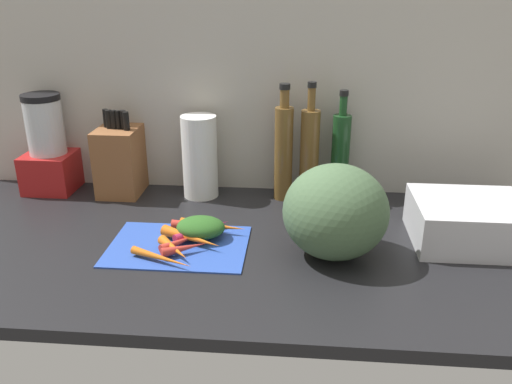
{
  "coord_description": "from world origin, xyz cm",
  "views": [
    {
      "loc": [
        19.62,
        -119.11,
        62.13
      ],
      "look_at": [
        9.19,
        0.22,
        13.59
      ],
      "focal_mm": 36.86,
      "sensor_mm": 36.0,
      "label": 1
    }
  ],
  "objects_px": {
    "cutting_board": "(178,245)",
    "carrot_3": "(179,242)",
    "winter_squash": "(335,212)",
    "carrot_4": "(174,249)",
    "carrot_1": "(213,226)",
    "carrot_5": "(200,225)",
    "knife_block": "(121,160)",
    "carrot_2": "(203,230)",
    "bottle_1": "(309,153)",
    "bottle_2": "(340,155)",
    "carrot_0": "(185,248)",
    "carrot_6": "(191,238)",
    "dish_rack": "(468,222)",
    "paper_towel_roll": "(200,157)",
    "blender_appliance": "(48,150)",
    "bottle_0": "(284,151)",
    "carrot_7": "(161,258)"
  },
  "relations": [
    {
      "from": "blender_appliance",
      "to": "carrot_1",
      "type": "bearing_deg",
      "value": -26.06
    },
    {
      "from": "carrot_1",
      "to": "carrot_5",
      "type": "height_order",
      "value": "carrot_1"
    },
    {
      "from": "carrot_6",
      "to": "dish_rack",
      "type": "bearing_deg",
      "value": 7.18
    },
    {
      "from": "knife_block",
      "to": "bottle_2",
      "type": "xyz_separation_m",
      "value": [
        0.67,
        0.02,
        0.03
      ]
    },
    {
      "from": "carrot_7",
      "to": "blender_appliance",
      "type": "distance_m",
      "value": 0.65
    },
    {
      "from": "carrot_3",
      "to": "bottle_1",
      "type": "relative_size",
      "value": 0.3
    },
    {
      "from": "carrot_0",
      "to": "bottle_1",
      "type": "bearing_deg",
      "value": 52.37
    },
    {
      "from": "cutting_board",
      "to": "blender_appliance",
      "type": "distance_m",
      "value": 0.61
    },
    {
      "from": "carrot_6",
      "to": "paper_towel_roll",
      "type": "distance_m",
      "value": 0.35
    },
    {
      "from": "carrot_2",
      "to": "blender_appliance",
      "type": "xyz_separation_m",
      "value": [
        -0.53,
        0.29,
        0.11
      ]
    },
    {
      "from": "carrot_1",
      "to": "carrot_7",
      "type": "height_order",
      "value": "carrot_1"
    },
    {
      "from": "carrot_3",
      "to": "bottle_2",
      "type": "bearing_deg",
      "value": 42.55
    },
    {
      "from": "cutting_board",
      "to": "carrot_4",
      "type": "bearing_deg",
      "value": -89.04
    },
    {
      "from": "winter_squash",
      "to": "knife_block",
      "type": "relative_size",
      "value": 0.95
    },
    {
      "from": "paper_towel_roll",
      "to": "bottle_1",
      "type": "relative_size",
      "value": 0.71
    },
    {
      "from": "carrot_6",
      "to": "dish_rack",
      "type": "height_order",
      "value": "dish_rack"
    },
    {
      "from": "carrot_2",
      "to": "bottle_1",
      "type": "relative_size",
      "value": 0.47
    },
    {
      "from": "winter_squash",
      "to": "knife_block",
      "type": "xyz_separation_m",
      "value": [
        -0.64,
        0.36,
        -0.01
      ]
    },
    {
      "from": "carrot_4",
      "to": "winter_squash",
      "type": "bearing_deg",
      "value": 5.9
    },
    {
      "from": "carrot_2",
      "to": "bottle_2",
      "type": "bearing_deg",
      "value": 40.01
    },
    {
      "from": "dish_rack",
      "to": "carrot_1",
      "type": "bearing_deg",
      "value": -178.47
    },
    {
      "from": "knife_block",
      "to": "dish_rack",
      "type": "xyz_separation_m",
      "value": [
        0.98,
        -0.25,
        -0.05
      ]
    },
    {
      "from": "carrot_1",
      "to": "bottle_0",
      "type": "distance_m",
      "value": 0.34
    },
    {
      "from": "knife_block",
      "to": "bottle_1",
      "type": "distance_m",
      "value": 0.58
    },
    {
      "from": "winter_squash",
      "to": "blender_appliance",
      "type": "bearing_deg",
      "value": 157.54
    },
    {
      "from": "carrot_6",
      "to": "carrot_3",
      "type": "bearing_deg",
      "value": -143.09
    },
    {
      "from": "carrot_3",
      "to": "carrot_6",
      "type": "bearing_deg",
      "value": 36.91
    },
    {
      "from": "carrot_4",
      "to": "blender_appliance",
      "type": "height_order",
      "value": "blender_appliance"
    },
    {
      "from": "cutting_board",
      "to": "knife_block",
      "type": "distance_m",
      "value": 0.44
    },
    {
      "from": "carrot_4",
      "to": "paper_towel_roll",
      "type": "distance_m",
      "value": 0.4
    },
    {
      "from": "carrot_3",
      "to": "blender_appliance",
      "type": "distance_m",
      "value": 0.62
    },
    {
      "from": "carrot_0",
      "to": "carrot_3",
      "type": "distance_m",
      "value": 0.04
    },
    {
      "from": "cutting_board",
      "to": "carrot_2",
      "type": "height_order",
      "value": "carrot_2"
    },
    {
      "from": "carrot_6",
      "to": "blender_appliance",
      "type": "relative_size",
      "value": 0.56
    },
    {
      "from": "carrot_2",
      "to": "carrot_1",
      "type": "bearing_deg",
      "value": 38.09
    },
    {
      "from": "carrot_3",
      "to": "winter_squash",
      "type": "height_order",
      "value": "winter_squash"
    },
    {
      "from": "bottle_0",
      "to": "bottle_1",
      "type": "relative_size",
      "value": 0.98
    },
    {
      "from": "blender_appliance",
      "to": "dish_rack",
      "type": "distance_m",
      "value": 1.24
    },
    {
      "from": "carrot_5",
      "to": "winter_squash",
      "type": "xyz_separation_m",
      "value": [
        0.34,
        -0.09,
        0.09
      ]
    },
    {
      "from": "winter_squash",
      "to": "carrot_4",
      "type": "bearing_deg",
      "value": -174.1
    },
    {
      "from": "carrot_5",
      "to": "winter_squash",
      "type": "height_order",
      "value": "winter_squash"
    },
    {
      "from": "carrot_0",
      "to": "paper_towel_roll",
      "type": "relative_size",
      "value": 0.46
    },
    {
      "from": "blender_appliance",
      "to": "bottle_1",
      "type": "distance_m",
      "value": 0.81
    },
    {
      "from": "cutting_board",
      "to": "carrot_3",
      "type": "bearing_deg",
      "value": -64.82
    },
    {
      "from": "dish_rack",
      "to": "bottle_2",
      "type": "bearing_deg",
      "value": 138.83
    },
    {
      "from": "carrot_1",
      "to": "carrot_6",
      "type": "distance_m",
      "value": 0.08
    },
    {
      "from": "bottle_2",
      "to": "carrot_1",
      "type": "bearing_deg",
      "value": -139.85
    },
    {
      "from": "carrot_0",
      "to": "winter_squash",
      "type": "bearing_deg",
      "value": 5.41
    },
    {
      "from": "carrot_2",
      "to": "carrot_7",
      "type": "height_order",
      "value": "carrot_2"
    },
    {
      "from": "carrot_1",
      "to": "winter_squash",
      "type": "relative_size",
      "value": 0.7
    }
  ]
}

